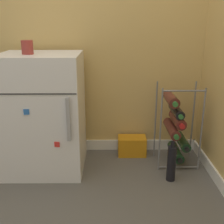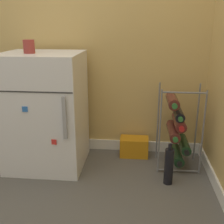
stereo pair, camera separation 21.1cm
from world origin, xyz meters
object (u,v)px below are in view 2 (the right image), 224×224
(soda_box, at_px, (134,147))
(fridge_top_cup, at_px, (29,47))
(loose_bottle_floor, at_px, (169,166))
(mini_fridge, at_px, (45,111))
(wine_rack, at_px, (177,128))

(soda_box, distance_m, fridge_top_cup, 1.15)
(loose_bottle_floor, bearing_deg, soda_box, 121.29)
(mini_fridge, distance_m, loose_bottle_floor, 1.00)
(mini_fridge, bearing_deg, soda_box, 16.29)
(mini_fridge, height_order, fridge_top_cup, fridge_top_cup)
(mini_fridge, bearing_deg, loose_bottle_floor, -12.73)
(soda_box, bearing_deg, mini_fridge, -163.71)
(mini_fridge, xyz_separation_m, fridge_top_cup, (-0.06, -0.05, 0.48))
(soda_box, xyz_separation_m, loose_bottle_floor, (0.25, -0.41, 0.05))
(wine_rack, distance_m, loose_bottle_floor, 0.33)
(mini_fridge, height_order, soda_box, mini_fridge)
(mini_fridge, bearing_deg, fridge_top_cup, -140.11)
(wine_rack, xyz_separation_m, loose_bottle_floor, (-0.08, -0.26, -0.18))
(soda_box, distance_m, loose_bottle_floor, 0.48)
(soda_box, bearing_deg, loose_bottle_floor, -58.71)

